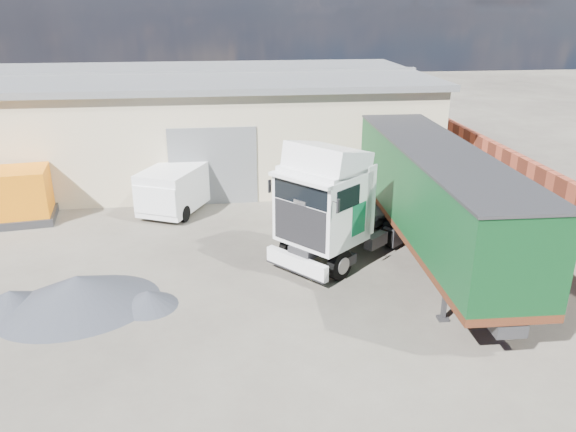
{
  "coord_description": "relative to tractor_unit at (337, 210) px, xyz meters",
  "views": [
    {
      "loc": [
        -1.6,
        -14.98,
        8.83
      ],
      "look_at": [
        0.59,
        3.0,
        1.9
      ],
      "focal_mm": 35.0,
      "sensor_mm": 36.0,
      "label": 1
    }
  ],
  "objects": [
    {
      "name": "brick_boundary_wall",
      "position": [
        9.09,
        2.6,
        -0.64
      ],
      "size": [
        0.35,
        26.0,
        2.5
      ],
      "primitive_type": "cube",
      "color": "#943B25",
      "rests_on": "ground"
    },
    {
      "name": "gravel_heap",
      "position": [
        -8.67,
        -2.44,
        -1.41
      ],
      "size": [
        6.83,
        6.45,
        1.03
      ],
      "rotation": [
        0.0,
        0.0,
        0.38
      ],
      "color": "#21252C",
      "rests_on": "ground"
    },
    {
      "name": "warehouse",
      "position": [
        -8.41,
        12.59,
        0.77
      ],
      "size": [
        30.6,
        12.6,
        5.42
      ],
      "color": "#BBB090",
      "rests_on": "ground"
    },
    {
      "name": "orange_skip",
      "position": [
        -13.11,
        5.29,
        -0.89
      ],
      "size": [
        3.96,
        2.8,
        2.29
      ],
      "rotation": [
        0.0,
        0.0,
        0.14
      ],
      "color": "#2D2D30",
      "rests_on": "ground"
    },
    {
      "name": "box_trailer",
      "position": [
        3.36,
        -0.54,
        0.66
      ],
      "size": [
        3.03,
        12.64,
        4.18
      ],
      "rotation": [
        0.0,
        0.0,
        -0.03
      ],
      "color": "#2D2D30",
      "rests_on": "ground"
    },
    {
      "name": "ground",
      "position": [
        -2.41,
        -3.4,
        -1.89
      ],
      "size": [
        120.0,
        120.0,
        0.0
      ],
      "primitive_type": "plane",
      "color": "black",
      "rests_on": "ground"
    },
    {
      "name": "panel_van",
      "position": [
        -5.91,
        6.2,
        -0.83
      ],
      "size": [
        3.95,
        5.41,
        2.05
      ],
      "rotation": [
        0.0,
        0.0,
        -0.43
      ],
      "color": "black",
      "rests_on": "ground"
    },
    {
      "name": "tractor_unit",
      "position": [
        0.0,
        0.0,
        0.0
      ],
      "size": [
        6.63,
        6.21,
        4.5
      ],
      "rotation": [
        0.0,
        0.0,
        -0.86
      ],
      "color": "black",
      "rests_on": "ground"
    }
  ]
}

